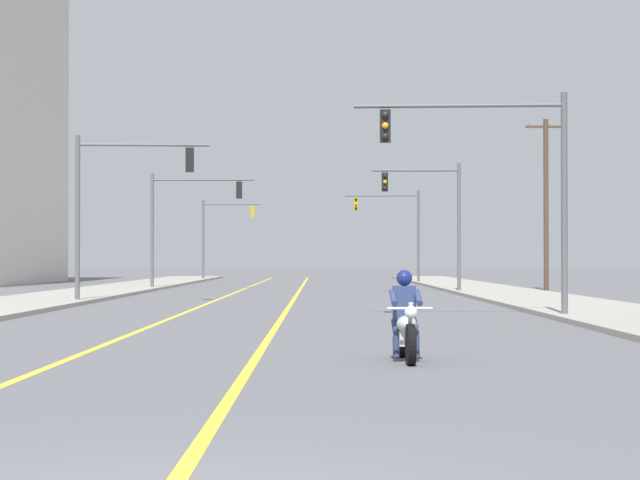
{
  "coord_description": "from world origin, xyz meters",
  "views": [
    {
      "loc": [
        1.07,
        -7.97,
        1.64
      ],
      "look_at": [
        0.98,
        23.0,
        2.12
      ],
      "focal_mm": 67.36,
      "sensor_mm": 36.0,
      "label": 1
    }
  ],
  "objects_px": {
    "motorcycle_with_rider": "(409,324)",
    "traffic_signal_mid_right": "(438,208)",
    "utility_pole_right_far": "(550,201)",
    "traffic_signal_near_right": "(505,167)",
    "traffic_signal_far_left": "(224,227)",
    "traffic_signal_far_right": "(401,222)",
    "traffic_signal_near_left": "(120,192)",
    "traffic_signal_mid_left": "(186,212)"
  },
  "relations": [
    {
      "from": "traffic_signal_near_left",
      "to": "traffic_signal_mid_left",
      "type": "relative_size",
      "value": 1.0
    },
    {
      "from": "traffic_signal_near_left",
      "to": "traffic_signal_mid_right",
      "type": "xyz_separation_m",
      "value": [
        12.98,
        12.86,
        -0.04
      ]
    },
    {
      "from": "traffic_signal_mid_right",
      "to": "traffic_signal_far_right",
      "type": "distance_m",
      "value": 22.76
    },
    {
      "from": "motorcycle_with_rider",
      "to": "traffic_signal_near_left",
      "type": "height_order",
      "value": "traffic_signal_near_left"
    },
    {
      "from": "traffic_signal_mid_left",
      "to": "utility_pole_right_far",
      "type": "distance_m",
      "value": 19.18
    },
    {
      "from": "traffic_signal_near_left",
      "to": "traffic_signal_far_right",
      "type": "height_order",
      "value": "same"
    },
    {
      "from": "traffic_signal_near_left",
      "to": "traffic_signal_far_right",
      "type": "relative_size",
      "value": 1.0
    },
    {
      "from": "traffic_signal_near_right",
      "to": "traffic_signal_mid_right",
      "type": "distance_m",
      "value": 24.25
    },
    {
      "from": "motorcycle_with_rider",
      "to": "utility_pole_right_far",
      "type": "relative_size",
      "value": 0.25
    },
    {
      "from": "traffic_signal_near_right",
      "to": "traffic_signal_far_right",
      "type": "relative_size",
      "value": 1.0
    },
    {
      "from": "traffic_signal_far_left",
      "to": "utility_pole_right_far",
      "type": "bearing_deg",
      "value": -57.37
    },
    {
      "from": "traffic_signal_mid_right",
      "to": "utility_pole_right_far",
      "type": "bearing_deg",
      "value": 39.09
    },
    {
      "from": "traffic_signal_near_right",
      "to": "traffic_signal_near_left",
      "type": "relative_size",
      "value": 1.0
    },
    {
      "from": "traffic_signal_mid_right",
      "to": "utility_pole_right_far",
      "type": "relative_size",
      "value": 0.7
    },
    {
      "from": "traffic_signal_far_left",
      "to": "traffic_signal_near_left",
      "type": "bearing_deg",
      "value": -89.76
    },
    {
      "from": "traffic_signal_near_right",
      "to": "traffic_signal_mid_right",
      "type": "bearing_deg",
      "value": 88.9
    },
    {
      "from": "traffic_signal_mid_left",
      "to": "traffic_signal_near_right",
      "type": "bearing_deg",
      "value": -68.38
    },
    {
      "from": "motorcycle_with_rider",
      "to": "traffic_signal_far_left",
      "type": "bearing_deg",
      "value": 97.08
    },
    {
      "from": "motorcycle_with_rider",
      "to": "traffic_signal_mid_right",
      "type": "bearing_deg",
      "value": 83.86
    },
    {
      "from": "utility_pole_right_far",
      "to": "motorcycle_with_rider",
      "type": "bearing_deg",
      "value": -103.57
    },
    {
      "from": "traffic_signal_far_right",
      "to": "traffic_signal_far_left",
      "type": "relative_size",
      "value": 1.0
    },
    {
      "from": "motorcycle_with_rider",
      "to": "traffic_signal_far_right",
      "type": "distance_m",
      "value": 60.82
    },
    {
      "from": "traffic_signal_near_left",
      "to": "utility_pole_right_far",
      "type": "xyz_separation_m",
      "value": [
        19.28,
        17.98,
        0.55
      ]
    },
    {
      "from": "traffic_signal_mid_left",
      "to": "utility_pole_right_far",
      "type": "bearing_deg",
      "value": -5.2
    },
    {
      "from": "traffic_signal_mid_right",
      "to": "traffic_signal_far_left",
      "type": "bearing_deg",
      "value": 110.35
    },
    {
      "from": "traffic_signal_near_right",
      "to": "traffic_signal_near_left",
      "type": "height_order",
      "value": "same"
    },
    {
      "from": "traffic_signal_far_left",
      "to": "utility_pole_right_far",
      "type": "xyz_separation_m",
      "value": [
        19.48,
        -30.42,
        0.58
      ]
    },
    {
      "from": "traffic_signal_mid_left",
      "to": "traffic_signal_far_right",
      "type": "relative_size",
      "value": 1.0
    },
    {
      "from": "traffic_signal_near_right",
      "to": "traffic_signal_far_left",
      "type": "height_order",
      "value": "same"
    },
    {
      "from": "motorcycle_with_rider",
      "to": "traffic_signal_far_left",
      "type": "relative_size",
      "value": 0.35
    },
    {
      "from": "traffic_signal_mid_left",
      "to": "traffic_signal_far_left",
      "type": "distance_m",
      "value": 28.69
    },
    {
      "from": "traffic_signal_near_right",
      "to": "traffic_signal_mid_left",
      "type": "height_order",
      "value": "same"
    },
    {
      "from": "traffic_signal_near_right",
      "to": "traffic_signal_far_left",
      "type": "relative_size",
      "value": 1.0
    },
    {
      "from": "traffic_signal_mid_left",
      "to": "traffic_signal_far_right",
      "type": "distance_m",
      "value": 20.22
    },
    {
      "from": "traffic_signal_near_right",
      "to": "motorcycle_with_rider",
      "type": "bearing_deg",
      "value": -104.85
    },
    {
      "from": "traffic_signal_far_left",
      "to": "utility_pole_right_far",
      "type": "height_order",
      "value": "utility_pole_right_far"
    },
    {
      "from": "traffic_signal_mid_left",
      "to": "utility_pole_right_far",
      "type": "xyz_separation_m",
      "value": [
        19.09,
        -1.74,
        0.52
      ]
    },
    {
      "from": "traffic_signal_mid_right",
      "to": "utility_pole_right_far",
      "type": "xyz_separation_m",
      "value": [
        6.3,
        5.12,
        0.6
      ]
    },
    {
      "from": "traffic_signal_near_right",
      "to": "traffic_signal_far_left",
      "type": "bearing_deg",
      "value": 102.01
    },
    {
      "from": "traffic_signal_near_left",
      "to": "traffic_signal_far_left",
      "type": "xyz_separation_m",
      "value": [
        -0.2,
        48.4,
        -0.02
      ]
    },
    {
      "from": "traffic_signal_near_left",
      "to": "traffic_signal_far_left",
      "type": "relative_size",
      "value": 1.0
    },
    {
      "from": "traffic_signal_near_left",
      "to": "utility_pole_right_far",
      "type": "relative_size",
      "value": 0.7
    }
  ]
}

